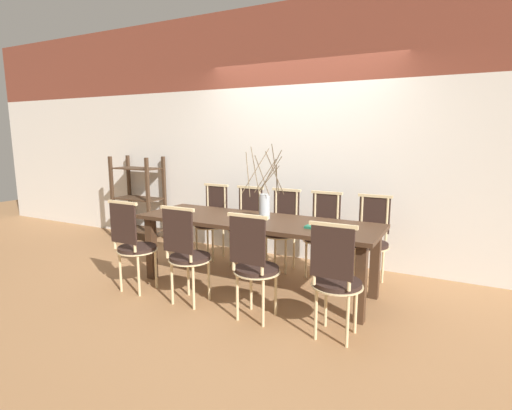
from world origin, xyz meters
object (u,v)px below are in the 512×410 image
object	(u,v)px
book_stack	(318,227)
shelving_rack	(138,199)
vase_centerpiece	(265,204)
dining_table	(256,229)
chair_far_center	(282,227)
chair_near_center	(254,263)

from	to	relation	value
book_stack	shelving_rack	distance (m)	3.38
vase_centerpiece	shelving_rack	world-z (taller)	vase_centerpiece
dining_table	chair_far_center	world-z (taller)	chair_far_center
book_stack	shelving_rack	world-z (taller)	shelving_rack
shelving_rack	vase_centerpiece	bearing A→B (deg)	-18.43
dining_table	vase_centerpiece	size ratio (longest dim) A/B	3.28
vase_centerpiece	chair_far_center	bearing A→B (deg)	96.50
chair_near_center	book_stack	bearing A→B (deg)	59.99
chair_far_center	shelving_rack	bearing A→B (deg)	-5.68
shelving_rack	chair_near_center	bearing A→B (deg)	-29.37
chair_far_center	book_stack	size ratio (longest dim) A/B	4.54
chair_far_center	chair_near_center	bearing A→B (deg)	104.21
dining_table	chair_near_center	distance (m)	0.77
chair_near_center	chair_far_center	xyz separation A→B (m)	(-0.35, 1.36, 0.00)
chair_near_center	book_stack	distance (m)	0.74
chair_far_center	shelving_rack	distance (m)	2.54
shelving_rack	book_stack	bearing A→B (deg)	-17.34
chair_far_center	shelving_rack	world-z (taller)	shelving_rack
vase_centerpiece	chair_near_center	bearing A→B (deg)	-69.84
chair_near_center	chair_far_center	bearing A→B (deg)	104.21
dining_table	vase_centerpiece	distance (m)	0.28
vase_centerpiece	shelving_rack	bearing A→B (deg)	161.57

